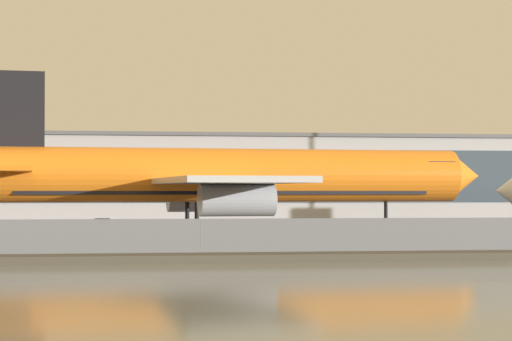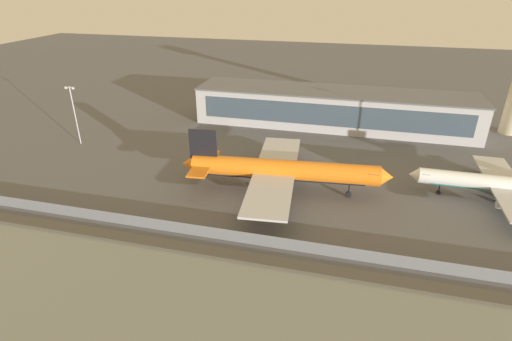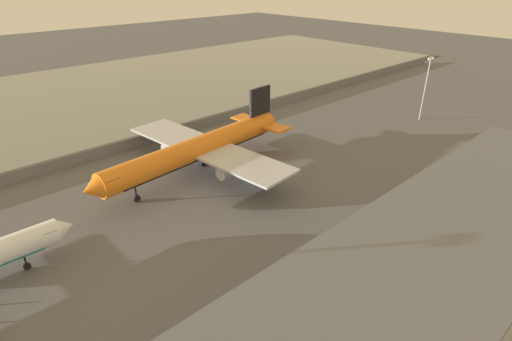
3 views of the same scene
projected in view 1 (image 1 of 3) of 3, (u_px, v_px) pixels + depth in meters
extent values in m
plane|color=#565659|center=(185.00, 245.00, 84.11)|extent=(500.00, 500.00, 0.00)
cube|color=#474238|center=(206.00, 258.00, 63.82)|extent=(320.00, 3.00, 0.50)
cube|color=slate|center=(201.00, 238.00, 68.29)|extent=(280.00, 0.08, 2.63)
cylinder|color=slate|center=(201.00, 238.00, 68.29)|extent=(0.10, 0.10, 2.63)
cylinder|color=orange|center=(226.00, 175.00, 91.03)|extent=(44.67, 9.08, 4.88)
cone|color=orange|center=(464.00, 176.00, 96.50)|extent=(3.60, 4.92, 4.64)
cube|color=#232D3D|center=(434.00, 170.00, 95.79)|extent=(3.07, 4.38, 1.46)
cube|color=black|center=(226.00, 190.00, 91.01)|extent=(37.95, 7.48, 0.88)
cube|color=#B7BABF|center=(183.00, 183.00, 100.87)|extent=(11.75, 22.15, 0.49)
cube|color=#B7BABF|center=(225.00, 181.00, 80.14)|extent=(11.75, 22.15, 0.49)
cylinder|color=#B7BABF|center=(199.00, 198.00, 99.49)|extent=(6.44, 3.26, 2.68)
cylinder|color=#B7BABF|center=(237.00, 200.00, 82.08)|extent=(6.44, 3.26, 2.68)
cube|color=black|center=(5.00, 118.00, 86.60)|extent=(6.69, 1.22, 8.30)
cube|color=orange|center=(6.00, 171.00, 90.30)|extent=(5.16, 8.20, 0.39)
cube|color=orange|center=(5.00, 169.00, 82.70)|extent=(5.16, 8.20, 0.39)
cylinder|color=black|center=(386.00, 216.00, 94.56)|extent=(0.34, 0.34, 2.85)
cylinder|color=black|center=(386.00, 231.00, 94.54)|extent=(1.41, 0.66, 1.37)
cylinder|color=black|center=(187.00, 217.00, 92.72)|extent=(0.39, 0.39, 2.85)
cylinder|color=black|center=(187.00, 232.00, 92.70)|extent=(1.67, 1.24, 1.57)
cylinder|color=black|center=(197.00, 218.00, 87.74)|extent=(0.39, 0.39, 2.85)
cylinder|color=black|center=(197.00, 235.00, 87.71)|extent=(1.67, 1.24, 1.57)
cone|color=white|center=(507.00, 191.00, 103.31)|extent=(2.42, 3.52, 3.51)
cube|color=white|center=(98.00, 229.00, 99.07)|extent=(3.56, 2.61, 1.11)
cube|color=#283847|center=(102.00, 221.00, 99.00)|extent=(1.50, 1.59, 0.50)
cylinder|color=black|center=(110.00, 233.00, 99.51)|extent=(0.73, 0.45, 0.70)
cylinder|color=black|center=(105.00, 233.00, 98.18)|extent=(0.73, 0.45, 0.70)
cylinder|color=black|center=(91.00, 233.00, 99.94)|extent=(0.73, 0.45, 0.70)
cylinder|color=black|center=(86.00, 233.00, 98.61)|extent=(0.73, 0.45, 0.70)
cube|color=#B2B2B7|center=(239.00, 181.00, 143.23)|extent=(93.87, 18.58, 11.93)
cube|color=#3D4C5B|center=(248.00, 176.00, 133.96)|extent=(86.36, 0.16, 7.16)
cube|color=#5B5E63|center=(239.00, 138.00, 143.36)|extent=(94.47, 19.18, 0.50)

